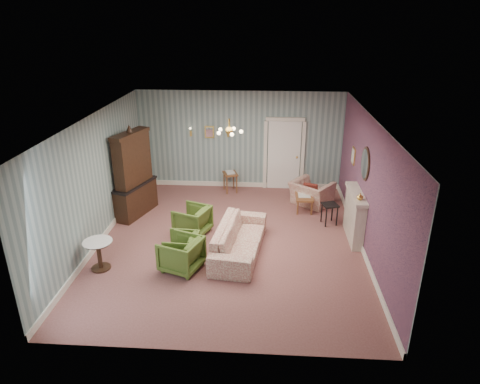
# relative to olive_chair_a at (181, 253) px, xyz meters

# --- Properties ---
(floor) EXTENTS (7.00, 7.00, 0.00)m
(floor) POSITION_rel_olive_chair_a_xyz_m (0.90, 1.19, -0.39)
(floor) COLOR brown
(floor) RESTS_ON ground
(ceiling) EXTENTS (7.00, 7.00, 0.00)m
(ceiling) POSITION_rel_olive_chair_a_xyz_m (0.90, 1.19, 2.51)
(ceiling) COLOR white
(ceiling) RESTS_ON ground
(wall_back) EXTENTS (6.00, 0.00, 6.00)m
(wall_back) POSITION_rel_olive_chair_a_xyz_m (0.90, 4.69, 1.06)
(wall_back) COLOR slate
(wall_back) RESTS_ON ground
(wall_front) EXTENTS (6.00, 0.00, 6.00)m
(wall_front) POSITION_rel_olive_chair_a_xyz_m (0.90, -2.31, 1.06)
(wall_front) COLOR slate
(wall_front) RESTS_ON ground
(wall_left) EXTENTS (0.00, 7.00, 7.00)m
(wall_left) POSITION_rel_olive_chair_a_xyz_m (-2.10, 1.19, 1.06)
(wall_left) COLOR slate
(wall_left) RESTS_ON ground
(wall_right) EXTENTS (0.00, 7.00, 7.00)m
(wall_right) POSITION_rel_olive_chair_a_xyz_m (3.90, 1.19, 1.06)
(wall_right) COLOR slate
(wall_right) RESTS_ON ground
(wall_right_floral) EXTENTS (0.00, 7.00, 7.00)m
(wall_right_floral) POSITION_rel_olive_chair_a_xyz_m (3.89, 1.19, 1.06)
(wall_right_floral) COLOR #A65361
(wall_right_floral) RESTS_ON ground
(door) EXTENTS (1.12, 0.12, 2.16)m
(door) POSITION_rel_olive_chair_a_xyz_m (2.20, 4.65, 0.69)
(door) COLOR white
(door) RESTS_ON floor
(olive_chair_a) EXTENTS (0.92, 0.95, 0.78)m
(olive_chair_a) POSITION_rel_olive_chair_a_xyz_m (0.00, 0.00, 0.00)
(olive_chair_a) COLOR #445E21
(olive_chair_a) RESTS_ON floor
(olive_chair_b) EXTENTS (0.66, 0.70, 0.68)m
(olive_chair_b) POSITION_rel_olive_chair_a_xyz_m (-0.06, 0.32, -0.05)
(olive_chair_b) COLOR #445E21
(olive_chair_b) RESTS_ON floor
(olive_chair_c) EXTENTS (0.90, 0.93, 0.75)m
(olive_chair_c) POSITION_rel_olive_chair_a_xyz_m (-0.04, 1.58, -0.01)
(olive_chair_c) COLOR #445E21
(olive_chair_c) RESTS_ON floor
(sofa_chintz) EXTENTS (0.95, 2.37, 0.90)m
(sofa_chintz) POSITION_rel_olive_chair_a_xyz_m (1.14, 0.75, 0.06)
(sofa_chintz) COLOR brown
(sofa_chintz) RESTS_ON floor
(wingback_chair) EXTENTS (1.21, 1.15, 0.89)m
(wingback_chair) POSITION_rel_olive_chair_a_xyz_m (2.95, 3.48, 0.06)
(wingback_chair) COLOR brown
(wingback_chair) RESTS_ON floor
(dresser) EXTENTS (0.91, 1.49, 2.35)m
(dresser) POSITION_rel_olive_chair_a_xyz_m (-1.70, 2.57, 0.79)
(dresser) COLOR black
(dresser) RESTS_ON floor
(fireplace) EXTENTS (0.30, 1.40, 1.16)m
(fireplace) POSITION_rel_olive_chair_a_xyz_m (3.76, 1.59, 0.19)
(fireplace) COLOR beige
(fireplace) RESTS_ON floor
(mantel_vase) EXTENTS (0.15, 0.15, 0.15)m
(mantel_vase) POSITION_rel_olive_chair_a_xyz_m (3.74, 1.19, 0.85)
(mantel_vase) COLOR gold
(mantel_vase) RESTS_ON fireplace
(oval_mirror) EXTENTS (0.04, 0.76, 0.84)m
(oval_mirror) POSITION_rel_olive_chair_a_xyz_m (3.86, 1.59, 1.46)
(oval_mirror) COLOR white
(oval_mirror) RESTS_ON wall_right
(framed_print) EXTENTS (0.04, 0.34, 0.42)m
(framed_print) POSITION_rel_olive_chair_a_xyz_m (3.87, 2.94, 1.21)
(framed_print) COLOR gold
(framed_print) RESTS_ON wall_right
(coffee_table) EXTENTS (0.46, 0.82, 0.42)m
(coffee_table) POSITION_rel_olive_chair_a_xyz_m (2.72, 3.14, -0.18)
(coffee_table) COLOR brown
(coffee_table) RESTS_ON floor
(side_table_black) EXTENTS (0.45, 0.45, 0.54)m
(side_table_black) POSITION_rel_olive_chair_a_xyz_m (3.30, 2.29, -0.12)
(side_table_black) COLOR black
(side_table_black) RESTS_ON floor
(pedestal_table) EXTENTS (0.76, 0.76, 0.65)m
(pedestal_table) POSITION_rel_olive_chair_a_xyz_m (-1.68, -0.10, -0.06)
(pedestal_table) COLOR black
(pedestal_table) RESTS_ON floor
(nesting_table) EXTENTS (0.52, 0.58, 0.63)m
(nesting_table) POSITION_rel_olive_chair_a_xyz_m (0.64, 4.27, -0.07)
(nesting_table) COLOR brown
(nesting_table) RESTS_ON floor
(gilt_mirror_back) EXTENTS (0.28, 0.06, 0.36)m
(gilt_mirror_back) POSITION_rel_olive_chair_a_xyz_m (0.00, 4.65, 1.31)
(gilt_mirror_back) COLOR gold
(gilt_mirror_back) RESTS_ON wall_back
(sconce_left) EXTENTS (0.16, 0.12, 0.30)m
(sconce_left) POSITION_rel_olive_chair_a_xyz_m (-0.55, 4.63, 1.31)
(sconce_left) COLOR gold
(sconce_left) RESTS_ON wall_back
(sconce_right) EXTENTS (0.16, 0.12, 0.30)m
(sconce_right) POSITION_rel_olive_chair_a_xyz_m (0.55, 4.63, 1.31)
(sconce_right) COLOR gold
(sconce_right) RESTS_ON wall_back
(chandelier) EXTENTS (0.56, 0.56, 0.36)m
(chandelier) POSITION_rel_olive_chair_a_xyz_m (0.90, 1.19, 2.24)
(chandelier) COLOR gold
(chandelier) RESTS_ON ceiling
(burgundy_cushion) EXTENTS (0.41, 0.28, 0.39)m
(burgundy_cushion) POSITION_rel_olive_chair_a_xyz_m (2.90, 3.33, 0.09)
(burgundy_cushion) COLOR #5E1E17
(burgundy_cushion) RESTS_ON wingback_chair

